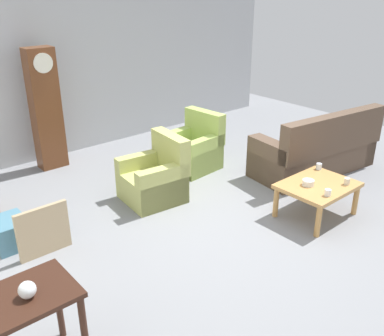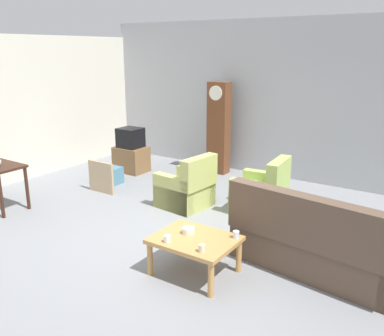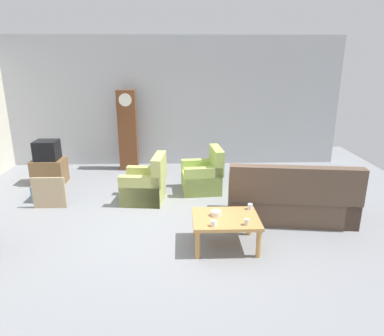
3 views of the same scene
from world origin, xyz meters
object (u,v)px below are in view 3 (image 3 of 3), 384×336
cup_white_porcelain (214,223)px  armchair_olive_far (203,177)px  couch_floral (290,200)px  framed_picture_leaning (49,193)px  armchair_olive_near (146,186)px  tv_stand_cabinet (50,171)px  bowl_white_stacked (216,213)px  tv_crt (47,150)px  cup_blue_rimmed (250,207)px  cup_cream_tall (247,222)px  coffee_table_wood (226,221)px  storage_box_blue (45,191)px  grandfather_clock (128,130)px

cup_white_porcelain → armchair_olive_far: bearing=89.5°
couch_floral → armchair_olive_far: couch_floral is taller
framed_picture_leaning → cup_white_porcelain: 3.37m
cup_white_porcelain → armchair_olive_near: bearing=119.0°
couch_floral → tv_stand_cabinet: bearing=157.2°
framed_picture_leaning → bowl_white_stacked: size_ratio=3.99×
framed_picture_leaning → armchair_olive_far: bearing=15.2°
couch_floral → armchair_olive_far: (-1.39, 1.42, -0.05)m
tv_crt → tv_stand_cabinet: bearing=0.0°
armchair_olive_near → framed_picture_leaning: (-1.75, -0.28, -0.01)m
cup_white_porcelain → bowl_white_stacked: 0.34m
tv_stand_cabinet → tv_crt: size_ratio=1.42×
couch_floral → tv_stand_cabinet: 5.17m
armchair_olive_near → cup_blue_rimmed: armchair_olive_near is taller
cup_cream_tall → armchair_olive_far: bearing=99.8°
cup_blue_rimmed → bowl_white_stacked: cup_blue_rimmed is taller
tv_crt → cup_white_porcelain: bearing=-42.9°
coffee_table_wood → storage_box_blue: size_ratio=2.10×
armchair_olive_far → grandfather_clock: (-1.75, 1.58, 0.68)m
bowl_white_stacked → coffee_table_wood: bearing=-24.7°
cup_cream_tall → armchair_olive_near: bearing=128.2°
cup_blue_rimmed → cup_cream_tall: (-0.15, -0.52, 0.00)m
bowl_white_stacked → framed_picture_leaning: bearing=154.3°
grandfather_clock → cup_white_porcelain: size_ratio=23.41×
armchair_olive_near → cup_white_porcelain: bearing=-61.0°
tv_crt → storage_box_blue: size_ratio=1.05×
tv_stand_cabinet → cup_blue_rimmed: 4.73m
couch_floral → bowl_white_stacked: couch_floral is taller
couch_floral → cup_cream_tall: (-0.96, -1.10, 0.15)m
couch_floral → armchair_olive_near: bearing=160.1°
couch_floral → cup_blue_rimmed: couch_floral is taller
grandfather_clock → armchair_olive_far: bearing=-42.1°
grandfather_clock → tv_crt: (-1.62, -1.00, -0.22)m
tv_crt → grandfather_clock: bearing=31.6°
storage_box_blue → armchair_olive_far: bearing=6.4°
cup_blue_rimmed → cup_cream_tall: cup_cream_tall is taller
tv_stand_cabinet → storage_box_blue: bearing=-75.9°
armchair_olive_near → tv_stand_cabinet: 2.47m
couch_floral → cup_white_porcelain: size_ratio=26.34×
framed_picture_leaning → bowl_white_stacked: 3.27m
grandfather_clock → storage_box_blue: size_ratio=4.26×
framed_picture_leaning → cup_blue_rimmed: 3.69m
grandfather_clock → tv_crt: size_ratio=4.07×
couch_floral → coffee_table_wood: 1.48m
grandfather_clock → storage_box_blue: 2.51m
armchair_olive_near → framed_picture_leaning: size_ratio=1.53×
coffee_table_wood → storage_box_blue: coffee_table_wood is taller
cup_blue_rimmed → cup_cream_tall: size_ratio=0.98×
cup_cream_tall → tv_stand_cabinet: bearing=140.9°
tv_stand_cabinet → cup_white_porcelain: tv_stand_cabinet is taller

